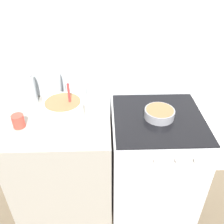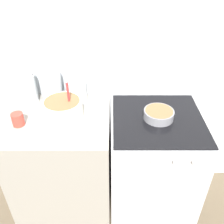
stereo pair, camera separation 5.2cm
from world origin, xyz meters
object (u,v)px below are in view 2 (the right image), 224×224
(baking_pan, at_px, (160,114))
(storage_jar_middle, at_px, (53,88))
(storage_jar_right, at_px, (78,91))
(mixing_bowl, at_px, (64,108))
(stove, at_px, (153,165))
(storage_jar_left, at_px, (29,89))
(tin_can, at_px, (19,119))

(baking_pan, distance_m, storage_jar_middle, 0.82)
(storage_jar_middle, relative_size, storage_jar_right, 1.30)
(mixing_bowl, xyz_separation_m, baking_pan, (0.67, -0.01, -0.04))
(stove, distance_m, storage_jar_left, 1.15)
(storage_jar_left, bearing_deg, mixing_bowl, -36.25)
(stove, xyz_separation_m, mixing_bowl, (-0.67, 0.01, 0.55))
(tin_can, bearing_deg, baking_pan, 4.52)
(storage_jar_right, bearing_deg, storage_jar_left, -180.00)
(mixing_bowl, bearing_deg, storage_jar_right, 72.83)
(mixing_bowl, relative_size, baking_pan, 1.31)
(storage_jar_left, relative_size, storage_jar_right, 1.16)
(mixing_bowl, distance_m, storage_jar_middle, 0.25)
(baking_pan, distance_m, storage_jar_right, 0.64)
(storage_jar_left, distance_m, storage_jar_middle, 0.19)
(stove, height_order, storage_jar_right, storage_jar_right)
(storage_jar_left, bearing_deg, storage_jar_middle, 0.00)
(baking_pan, relative_size, tin_can, 2.31)
(storage_jar_right, height_order, tin_can, storage_jar_right)
(mixing_bowl, relative_size, storage_jar_left, 1.15)
(stove, relative_size, storage_jar_middle, 3.49)
(storage_jar_right, bearing_deg, mixing_bowl, -107.17)
(storage_jar_right, bearing_deg, storage_jar_middle, 180.00)
(baking_pan, relative_size, storage_jar_left, 0.88)
(mixing_bowl, xyz_separation_m, storage_jar_left, (-0.30, 0.22, 0.02))
(storage_jar_left, bearing_deg, tin_can, -88.14)
(stove, xyz_separation_m, tin_can, (-0.96, -0.08, 0.51))
(storage_jar_right, bearing_deg, tin_can, -139.75)
(stove, height_order, storage_jar_left, storage_jar_left)
(mixing_bowl, bearing_deg, storage_jar_middle, 117.80)
(stove, bearing_deg, baking_pan, 60.88)
(storage_jar_left, height_order, storage_jar_middle, storage_jar_middle)
(mixing_bowl, xyz_separation_m, tin_can, (-0.29, -0.08, -0.03))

